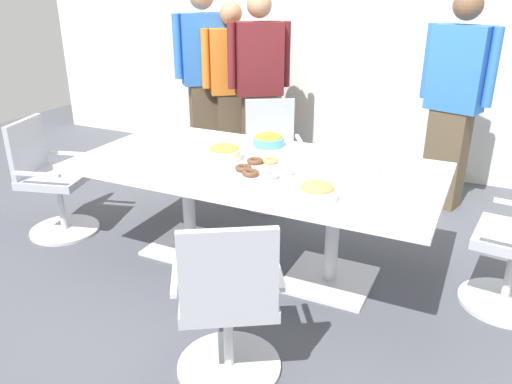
% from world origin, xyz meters
% --- Properties ---
extents(ground_plane, '(10.00, 10.00, 0.01)m').
position_xyz_m(ground_plane, '(0.00, 0.00, -0.01)').
color(ground_plane, '#4C4F56').
extents(back_wall, '(8.00, 0.10, 2.80)m').
position_xyz_m(back_wall, '(0.00, 2.40, 1.40)').
color(back_wall, silver).
rests_on(back_wall, ground).
extents(conference_table, '(2.40, 1.20, 0.75)m').
position_xyz_m(conference_table, '(0.00, 0.00, 0.63)').
color(conference_table, silver).
rests_on(conference_table, ground).
extents(office_chair_1, '(0.74, 0.74, 0.91)m').
position_xyz_m(office_chair_1, '(-0.36, 1.07, 0.41)').
color(office_chair_1, silver).
rests_on(office_chair_1, ground).
extents(office_chair_2, '(0.67, 0.67, 0.91)m').
position_xyz_m(office_chair_2, '(-1.67, -0.23, 0.41)').
color(office_chair_2, silver).
rests_on(office_chair_2, ground).
extents(office_chair_3, '(0.74, 0.74, 0.91)m').
position_xyz_m(office_chair_3, '(0.37, -1.07, 0.41)').
color(office_chair_3, silver).
rests_on(office_chair_3, ground).
extents(person_standing_0, '(0.50, 0.47, 1.86)m').
position_xyz_m(person_standing_0, '(-1.41, 1.70, 0.98)').
color(person_standing_0, brown).
rests_on(person_standing_0, ground).
extents(person_standing_1, '(0.53, 0.44, 1.70)m').
position_xyz_m(person_standing_1, '(-1.11, 1.74, 0.88)').
color(person_standing_1, brown).
rests_on(person_standing_1, ground).
extents(person_standing_2, '(0.53, 0.44, 1.79)m').
position_xyz_m(person_standing_2, '(-0.73, 1.60, 0.94)').
color(person_standing_2, brown).
rests_on(person_standing_2, ground).
extents(person_standing_3, '(0.61, 0.34, 1.82)m').
position_xyz_m(person_standing_3, '(1.05, 1.66, 0.96)').
color(person_standing_3, brown).
rests_on(person_standing_3, ground).
extents(snack_bowl_cookies, '(0.22, 0.22, 0.11)m').
position_xyz_m(snack_bowl_cookies, '(0.57, -0.41, 0.80)').
color(snack_bowl_cookies, white).
rests_on(snack_bowl_cookies, conference_table).
extents(snack_bowl_chips_orange, '(0.23, 0.23, 0.09)m').
position_xyz_m(snack_bowl_chips_orange, '(-0.10, 0.41, 0.79)').
color(snack_bowl_chips_orange, '#4C9EC6').
rests_on(snack_bowl_chips_orange, conference_table).
extents(snack_bowl_chips_yellow, '(0.23, 0.23, 0.10)m').
position_xyz_m(snack_bowl_chips_yellow, '(-0.24, 0.00, 0.80)').
color(snack_bowl_chips_yellow, beige).
rests_on(snack_bowl_chips_yellow, conference_table).
extents(donut_platter, '(0.38, 0.38, 0.04)m').
position_xyz_m(donut_platter, '(0.12, -0.10, 0.77)').
color(donut_platter, white).
rests_on(donut_platter, conference_table).
extents(plate_stack, '(0.20, 0.20, 0.05)m').
position_xyz_m(plate_stack, '(0.70, 0.14, 0.77)').
color(plate_stack, white).
rests_on(plate_stack, conference_table).
extents(napkin_pile, '(0.14, 0.14, 0.05)m').
position_xyz_m(napkin_pile, '(-0.79, 0.08, 0.78)').
color(napkin_pile, white).
rests_on(napkin_pile, conference_table).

